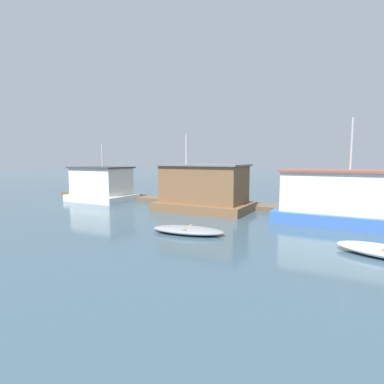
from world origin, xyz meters
TOP-DOWN VIEW (x-y plane):
  - ground_plane at (0.00, 0.00)m, footprint 200.00×200.00m
  - dock_walkway at (0.00, 2.71)m, footprint 33.80×2.08m
  - houseboat_white at (-9.82, 0.36)m, footprint 5.41×3.85m
  - houseboat_brown at (0.42, 0.01)m, footprint 6.54×4.11m
  - houseboat_blue at (9.34, -0.15)m, footprint 7.49×3.75m
  - dinghy_grey at (2.72, -6.47)m, footprint 3.81×2.01m

SIDE VIEW (x-z plane):
  - ground_plane at x=0.00m, z-range 0.00..0.00m
  - dock_walkway at x=0.00m, z-range 0.00..0.30m
  - dinghy_grey at x=2.72m, z-range 0.00..0.35m
  - houseboat_white at x=-9.82m, z-range -1.08..3.92m
  - houseboat_blue at x=9.34m, z-range -1.54..4.38m
  - houseboat_brown at x=0.42m, z-range -1.16..4.26m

